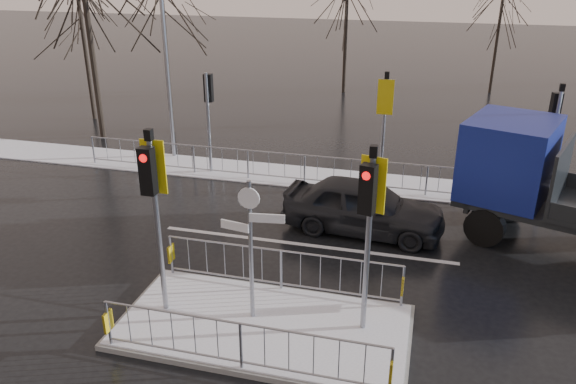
% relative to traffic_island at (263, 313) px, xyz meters
% --- Properties ---
extents(ground, '(120.00, 120.00, 0.00)m').
position_rel_traffic_island_xyz_m(ground, '(0.01, -0.01, -0.39)').
color(ground, black).
rests_on(ground, ground).
extents(snow_verge, '(30.00, 2.00, 0.04)m').
position_rel_traffic_island_xyz_m(snow_verge, '(0.01, 8.59, -0.37)').
color(snow_verge, white).
rests_on(snow_verge, ground).
extents(lane_markings, '(8.00, 11.38, 0.01)m').
position_rel_traffic_island_xyz_m(lane_markings, '(0.01, -0.34, -0.39)').
color(lane_markings, silver).
rests_on(lane_markings, ground).
extents(traffic_island, '(6.00, 3.04, 4.15)m').
position_rel_traffic_island_xyz_m(traffic_island, '(0.00, 0.00, 0.00)').
color(traffic_island, slate).
rests_on(traffic_island, ground).
extents(far_kerb_fixtures, '(18.00, 0.65, 3.83)m').
position_rel_traffic_island_xyz_m(far_kerb_fixtures, '(0.31, 8.08, 0.63)').
color(far_kerb_fixtures, gray).
rests_on(far_kerb_fixtures, ground).
extents(car_far_lane, '(4.59, 2.17, 1.52)m').
position_rel_traffic_island_xyz_m(car_far_lane, '(1.38, 5.00, 0.37)').
color(car_far_lane, black).
rests_on(car_far_lane, ground).
extents(flatbed_truck, '(7.39, 4.69, 3.22)m').
position_rel_traffic_island_xyz_m(flatbed_truck, '(6.01, 5.69, 1.32)').
color(flatbed_truck, black).
rests_on(flatbed_truck, ground).
extents(tree_near_b, '(4.00, 4.00, 7.55)m').
position_rel_traffic_island_xyz_m(tree_near_b, '(-7.99, 12.49, 4.76)').
color(tree_near_b, black).
rests_on(tree_near_b, ground).
extents(tree_near_c, '(3.50, 3.50, 6.61)m').
position_rel_traffic_island_xyz_m(tree_near_c, '(-12.49, 13.49, 4.11)').
color(tree_near_c, black).
rests_on(tree_near_c, ground).
extents(tree_far_a, '(3.75, 3.75, 7.08)m').
position_rel_traffic_island_xyz_m(tree_far_a, '(-1.99, 21.99, 4.43)').
color(tree_far_a, black).
rests_on(tree_far_a, ground).
extents(tree_far_b, '(3.25, 3.25, 6.14)m').
position_rel_traffic_island_xyz_m(tree_far_b, '(6.01, 23.99, 3.79)').
color(tree_far_b, black).
rests_on(tree_far_b, ground).
extents(street_lamp_left, '(1.25, 0.18, 8.20)m').
position_rel_traffic_island_xyz_m(street_lamp_left, '(-6.42, 9.49, 4.10)').
color(street_lamp_left, gray).
rests_on(street_lamp_left, ground).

